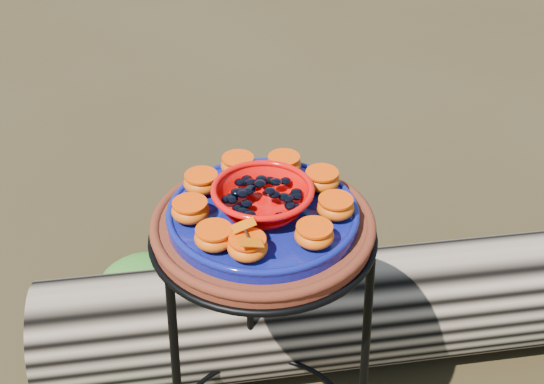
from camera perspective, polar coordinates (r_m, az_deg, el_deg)
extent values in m
cylinder|color=#54140D|center=(1.19, -0.76, -2.96)|extent=(0.39, 0.39, 0.03)
cylinder|color=#060C52|center=(1.18, -0.77, -1.94)|extent=(0.33, 0.33, 0.02)
ellipsoid|color=#C74104|center=(1.07, -2.06, -4.63)|extent=(0.06, 0.06, 0.04)
ellipsoid|color=#C74104|center=(1.09, 3.55, -3.62)|extent=(0.06, 0.06, 0.04)
ellipsoid|color=#C74104|center=(1.15, 5.32, -1.29)|extent=(0.06, 0.06, 0.04)
ellipsoid|color=#C74104|center=(1.22, 4.19, 1.00)|extent=(0.06, 0.06, 0.04)
ellipsoid|color=#C74104|center=(1.26, 1.00, 2.32)|extent=(0.06, 0.06, 0.04)
ellipsoid|color=#C74104|center=(1.26, -2.85, 2.24)|extent=(0.06, 0.06, 0.04)
ellipsoid|color=#C74104|center=(1.22, -5.92, 0.78)|extent=(0.06, 0.06, 0.04)
ellipsoid|color=#C74104|center=(1.15, -6.85, -1.56)|extent=(0.06, 0.06, 0.04)
ellipsoid|color=#C74104|center=(1.09, -4.85, -3.81)|extent=(0.06, 0.06, 0.04)
ellipsoid|color=#356923|center=(2.07, -10.63, -7.68)|extent=(0.28, 0.28, 0.14)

